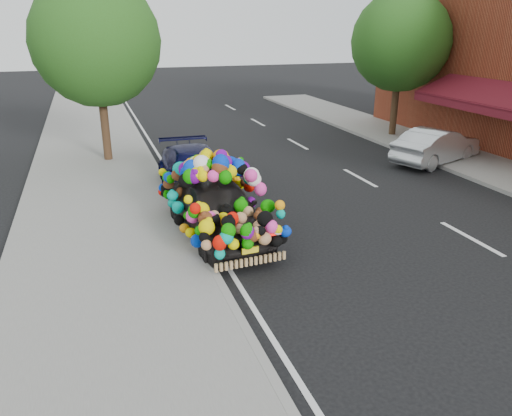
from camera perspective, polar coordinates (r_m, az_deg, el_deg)
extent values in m
plane|color=black|center=(10.36, 8.12, -6.02)|extent=(100.00, 100.00, 0.00)
cube|color=gray|center=(9.39, -16.41, -9.22)|extent=(4.00, 60.00, 0.12)
cube|color=gray|center=(9.59, -4.65, -7.70)|extent=(0.15, 60.00, 0.13)
cube|color=#59101B|center=(19.42, 24.21, 12.03)|extent=(1.62, 5.20, 0.75)
cube|color=#59101B|center=(18.98, 22.32, 10.90)|extent=(0.06, 5.20, 0.35)
cylinder|color=#332114|center=(18.04, -16.89, 9.22)|extent=(0.28, 0.28, 2.73)
sphere|color=#285416|center=(17.77, -17.80, 17.67)|extent=(4.20, 4.20, 4.20)
cylinder|color=#332114|center=(22.25, 15.55, 11.19)|extent=(0.28, 0.28, 2.64)
sphere|color=#285416|center=(22.02, 16.20, 17.81)|extent=(4.00, 4.00, 4.00)
imported|color=black|center=(11.25, -4.53, -0.02)|extent=(1.87, 4.02, 1.33)
cube|color=red|center=(9.31, -3.76, -3.69)|extent=(0.22, 0.08, 0.14)
cube|color=red|center=(9.68, 2.23, -2.69)|extent=(0.22, 0.08, 0.14)
cube|color=yellow|center=(9.60, -0.67, -4.85)|extent=(0.34, 0.07, 0.12)
imported|color=black|center=(14.18, -6.88, 4.06)|extent=(1.85, 4.39, 1.27)
imported|color=silver|center=(18.46, 19.92, 6.70)|extent=(3.89, 2.50, 1.21)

